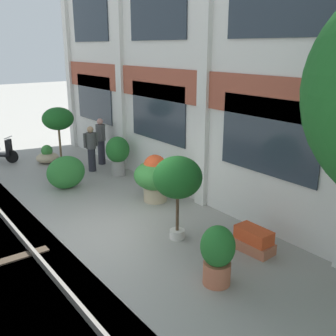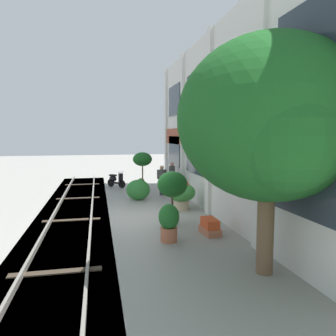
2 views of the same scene
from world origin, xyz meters
name	(u,v)px [view 1 (image 1 of 2)]	position (x,y,z in m)	size (l,w,h in m)	color
ground_plane	(112,231)	(0.00, 0.00, 0.00)	(80.00, 80.00, 0.00)	gray
apartment_facade	(213,67)	(0.00, 3.07, 3.65)	(16.95, 0.64, 7.31)	silver
potted_plant_fluted_column	(155,176)	(-0.94, 1.91, 0.73)	(1.17, 1.17, 1.32)	tan
potted_plant_low_pan	(58,121)	(-4.72, 0.75, 1.84)	(1.01, 1.01, 2.27)	#B76647
potted_plant_square_trough	(253,240)	(2.62, 1.93, 0.24)	(0.90, 0.52, 0.51)	#B76647
potted_plant_wide_bowl	(47,156)	(-6.44, 0.89, 0.24)	(0.83, 0.83, 0.67)	tan
potted_plant_ribbed_drum	(118,153)	(-3.54, 2.24, 0.78)	(0.78, 0.78, 1.32)	gray
potted_plant_terracotta_small	(178,179)	(1.20, 1.01, 1.41)	(1.07, 1.07, 1.90)	beige
potted_plant_glazed_jar	(218,253)	(3.02, 0.49, 0.61)	(0.63, 0.63, 1.14)	#B76647
resident_by_doorway	(101,140)	(-5.07, 2.42, 0.91)	(0.51, 0.34, 1.69)	#282833
resident_watching_tracks	(91,147)	(-4.50, 1.75, 0.84)	(0.34, 0.53, 1.57)	#282833
topiary_hedge	(66,172)	(-3.38, 0.34, 0.50)	(1.16, 0.70, 1.01)	#2D7A33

